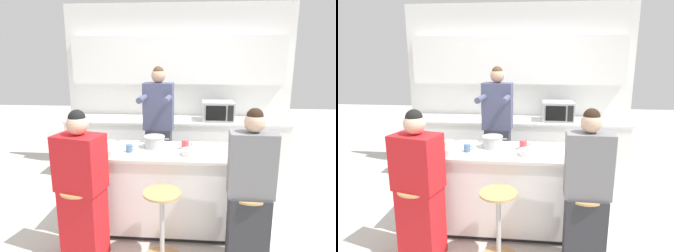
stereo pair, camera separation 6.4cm
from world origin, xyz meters
TOP-DOWN VIEW (x-y plane):
  - ground_plane at (0.00, 0.00)m, footprint 16.00×16.00m
  - wall_back at (0.00, 1.87)m, footprint 3.67×0.22m
  - back_counter at (0.00, 1.54)m, footprint 3.40×0.68m
  - kitchen_island at (0.00, 0.00)m, footprint 1.92×0.70m
  - bar_stool_leftmost at (-0.77, -0.58)m, footprint 0.38×0.38m
  - bar_stool_center at (0.00, -0.59)m, footprint 0.38×0.38m
  - bar_stool_rightmost at (0.77, -0.57)m, footprint 0.38×0.38m
  - person_cooking at (-0.17, 0.62)m, footprint 0.40×0.56m
  - person_wrapped_blanket at (-0.74, -0.58)m, footprint 0.47×0.38m
  - person_seated_near at (0.78, -0.58)m, footprint 0.40×0.27m
  - cooking_pot at (-0.15, 0.09)m, footprint 0.32×0.24m
  - fruit_bowl at (0.24, -0.13)m, footprint 0.18×0.18m
  - mixing_bowl_steel at (-0.58, -0.20)m, footprint 0.21×0.21m
  - coffee_cup_near at (-0.39, -0.09)m, footprint 0.10×0.07m
  - coffee_cup_far at (0.19, 0.06)m, footprint 0.11×0.08m
  - banana_bunch at (-0.75, 0.13)m, footprint 0.18×0.13m
  - microwave at (0.64, 1.50)m, footprint 0.47×0.40m
  - potted_plant at (-0.33, 1.54)m, footprint 0.16×0.16m

SIDE VIEW (x-z plane):
  - ground_plane at x=0.00m, z-range 0.00..0.00m
  - bar_stool_leftmost at x=-0.77m, z-range 0.01..0.71m
  - bar_stool_center at x=0.00m, z-range 0.01..0.71m
  - bar_stool_rightmost at x=0.77m, z-range 0.01..0.71m
  - kitchen_island at x=0.00m, z-range 0.01..0.91m
  - back_counter at x=0.00m, z-range 0.00..0.92m
  - person_seated_near at x=0.78m, z-range -0.07..1.41m
  - person_wrapped_blanket at x=-0.74m, z-range -0.04..1.40m
  - person_cooking at x=-0.17m, z-range 0.00..1.77m
  - banana_bunch at x=-0.75m, z-range 0.90..0.96m
  - fruit_bowl at x=0.24m, z-range 0.91..0.97m
  - mixing_bowl_steel at x=-0.58m, z-range 0.91..0.97m
  - coffee_cup_near at x=-0.39m, z-range 0.91..0.98m
  - coffee_cup_far at x=0.19m, z-range 0.91..1.01m
  - cooking_pot at x=-0.15m, z-range 0.91..1.03m
  - potted_plant at x=-0.33m, z-range 0.92..1.15m
  - microwave at x=0.64m, z-range 0.92..1.22m
  - wall_back at x=0.00m, z-range 0.19..2.89m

